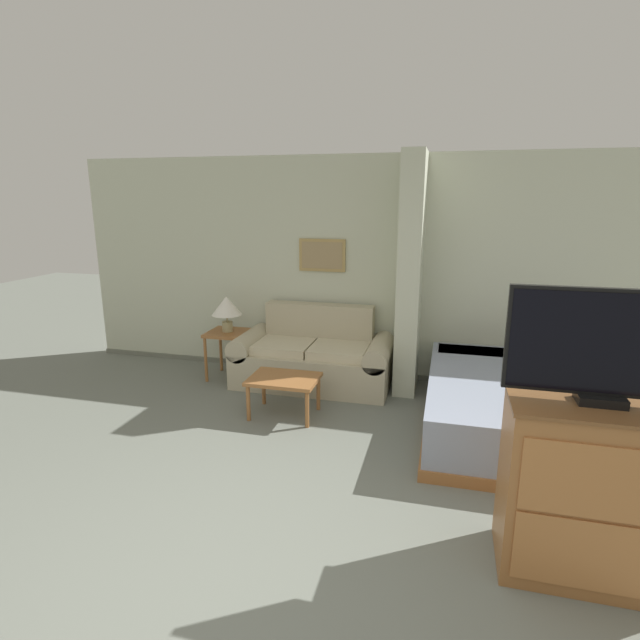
{
  "coord_description": "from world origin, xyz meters",
  "views": [
    {
      "loc": [
        0.95,
        -1.95,
        2.13
      ],
      "look_at": [
        -0.14,
        2.28,
        1.05
      ],
      "focal_mm": 28.0,
      "sensor_mm": 36.0,
      "label": 1
    }
  ],
  "objects": [
    {
      "name": "side_table",
      "position": [
        -1.54,
        3.31,
        0.48
      ],
      "size": [
        0.46,
        0.46,
        0.57
      ],
      "color": "#996033",
      "rests_on": "ground_plane"
    },
    {
      "name": "wall_back",
      "position": [
        -0.0,
        3.85,
        1.29
      ],
      "size": [
        7.24,
        0.16,
        2.6
      ],
      "color": "beige",
      "rests_on": "ground_plane"
    },
    {
      "name": "tv_dresser",
      "position": [
        1.79,
        0.85,
        0.52
      ],
      "size": [
        0.93,
        0.53,
        1.05
      ],
      "color": "#996033",
      "rests_on": "ground_plane"
    },
    {
      "name": "table_lamp",
      "position": [
        -1.54,
        3.31,
        0.87
      ],
      "size": [
        0.36,
        0.36,
        0.42
      ],
      "color": "tan",
      "rests_on": "side_table"
    },
    {
      "name": "couch",
      "position": [
        -0.5,
        3.37,
        0.32
      ],
      "size": [
        1.8,
        0.84,
        0.89
      ],
      "color": "#B7AD8E",
      "rests_on": "ground_plane"
    },
    {
      "name": "ground_plane",
      "position": [
        0.0,
        0.0,
        0.0
      ],
      "size": [
        20.0,
        20.0,
        0.0
      ],
      "primitive_type": "plane",
      "color": "slate"
    },
    {
      "name": "wall_partition_pillar",
      "position": [
        0.56,
        3.49,
        1.3
      ],
      "size": [
        0.24,
        0.6,
        2.6
      ],
      "color": "beige",
      "rests_on": "ground_plane"
    },
    {
      "name": "tv",
      "position": [
        1.79,
        0.85,
        1.37
      ],
      "size": [
        1.02,
        0.16,
        0.63
      ],
      "color": "black",
      "rests_on": "tv_dresser"
    },
    {
      "name": "coffee_table",
      "position": [
        -0.55,
        2.45,
        0.35
      ],
      "size": [
        0.67,
        0.5,
        0.4
      ],
      "color": "#996033",
      "rests_on": "ground_plane"
    },
    {
      "name": "bed",
      "position": [
        1.74,
        2.66,
        0.26
      ],
      "size": [
        1.84,
        2.19,
        0.51
      ],
      "color": "#996033",
      "rests_on": "ground_plane"
    }
  ]
}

